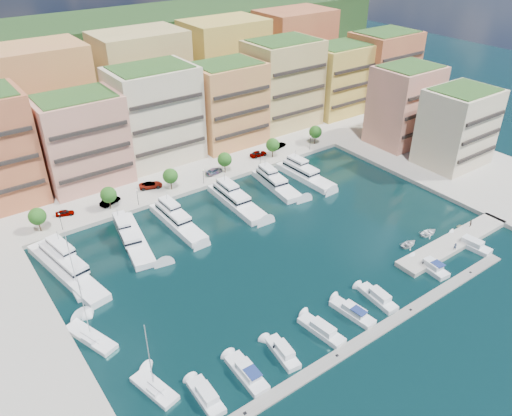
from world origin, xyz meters
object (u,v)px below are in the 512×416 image
Objects in this scene: tree_5 at (315,132)px; tender_0 at (409,244)px; sailboat_1 at (91,338)px; person_0 at (455,246)px; tree_4 at (273,145)px; cruiser_7 at (431,267)px; yacht_2 at (176,219)px; tender_3 at (459,226)px; yacht_3 at (235,199)px; tree_2 at (170,176)px; sailboat_0 at (155,389)px; car_1 at (110,201)px; cruiser_0 at (206,397)px; cruiser_2 at (283,353)px; sailboat_2 at (78,287)px; cruiser_5 at (378,298)px; lamppost_1 at (137,195)px; cruiser_1 at (247,374)px; person_1 at (470,223)px; yacht_4 at (275,183)px; tender_2 at (429,233)px; lamppost_4 at (310,141)px; cruiser_9 at (470,245)px; car_0 at (65,213)px; car_2 at (151,185)px; tree_1 at (108,195)px; yacht_5 at (303,173)px; lamppost_2 at (203,174)px; yacht_1 at (132,237)px; cruiser_3 at (322,330)px; tree_3 at (225,160)px; yacht_0 at (65,267)px; car_5 at (279,145)px; tree_0 at (37,216)px; car_4 at (258,154)px; lamppost_3 at (260,156)px; cruiser_4 at (353,313)px.

tender_0 is (-18.17, -50.21, -4.31)m from tree_5.
person_0 is (69.60, -20.89, 1.52)m from sailboat_1.
tree_4 is 0.72× the size of cruiser_7.
tender_3 is (50.66, -38.83, -0.78)m from yacht_2.
tree_2 is at bearing 125.44° from yacht_3.
sailboat_0 reaches higher than car_1.
cruiser_0 and cruiser_2 have the same top height.
cruiser_7 is at bearing -31.21° from sailboat_2.
tender_0 is (18.37, 7.88, -0.12)m from cruiser_5.
lamppost_1 is 55.88m from cruiser_2.
cruiser_5 is 33.64m from tender_3.
person_1 is (63.31, 3.98, 1.23)m from cruiser_1.
yacht_4 is 39.74m from tender_2.
lamppost_4 is 55.92m from person_0.
cruiser_9 is at bearing -26.29° from sailboat_2.
person_0 reaches higher than car_0.
sailboat_1 reaches higher than tender_0.
sailboat_2 is 2.27× the size of car_2.
person_1 is at bearing -41.36° from tree_1.
yacht_5 is 49.78m from car_1.
yacht_3 is 1.55× the size of sailboat_1.
yacht_2 reaches higher than cruiser_0.
person_1 is at bearing -105.49° from tender_0.
lamppost_2 is 61.59m from cruiser_1.
sailboat_1 is (-17.43, -22.58, -0.79)m from yacht_1.
sailboat_0 and sailboat_2 have the same top height.
sailboat_0 reaches higher than tree_5.
cruiser_3 is at bearing -139.91° from car_0.
tree_3 is 54.29m from tender_2.
yacht_0 is 72.51m from car_5.
yacht_3 reaches higher than lamppost_2.
car_2 reaches higher than tender_3.
sailboat_2 is (-13.91, 35.48, -0.25)m from cruiser_1.
tree_1 is 0.97× the size of car_2.
tree_4 reaches higher than car_5.
tree_4 is at bearing 59.38° from cruiser_3.
yacht_1 is 59.19m from tender_0.
cruiser_2 is 60.43m from car_1.
sailboat_2 reaches higher than lamppost_2.
tree_0 is 56.51m from yacht_4.
car_1 reaches higher than tender_0.
lamppost_4 is at bearing -115.94° from car_1.
tender_0 is 14.93m from tender_3.
cruiser_1 is 15.43m from cruiser_3.
cruiser_7 is 1.73× the size of car_5.
yacht_0 is (-15.98, -16.16, -3.53)m from tree_1.
cruiser_7 is (-5.33, -44.92, -0.64)m from yacht_5.
car_4 is 60.56m from person_0.
lamppost_1 is 1.00× the size of lamppost_3.
tender_0 is (24.89, 7.90, -0.14)m from cruiser_4.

